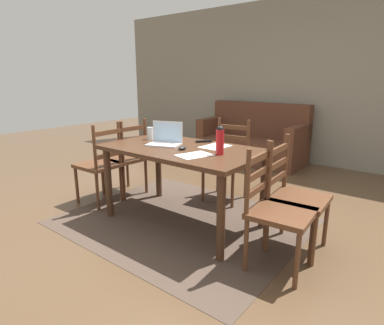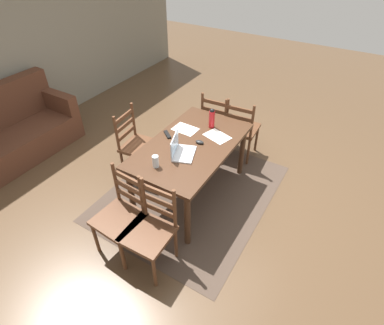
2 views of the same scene
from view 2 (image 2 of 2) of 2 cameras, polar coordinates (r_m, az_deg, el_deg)
ground_plane at (r=4.05m, az=-0.14°, el=-5.53°), size 14.00×14.00×0.00m
area_rug at (r=4.04m, az=-0.14°, el=-5.50°), size 2.29×1.89×0.01m
wall_back at (r=5.49m, az=-31.34°, el=17.82°), size 8.00×0.12×2.70m
dining_table at (r=3.61m, az=-0.15°, el=2.19°), size 1.55×0.91×0.77m
chair_far_head at (r=4.14m, az=-10.01°, el=3.24°), size 0.49×0.49×0.95m
chair_left_near at (r=3.05m, az=-7.78°, el=-12.35°), size 0.45×0.45×0.95m
chair_left_far at (r=3.22m, az=-12.93°, el=-9.60°), size 0.47×0.47×0.95m
chair_right_near at (r=4.46m, az=9.04°, el=6.19°), size 0.47×0.47×0.95m
chair_right_far at (r=4.58m, az=4.87°, el=7.49°), size 0.46×0.46×0.95m
couch at (r=5.20m, az=-30.56°, el=4.54°), size 1.80×0.80×1.00m
laptop at (r=3.37m, az=-2.24°, el=2.40°), size 0.38×0.32×0.23m
water_bottle at (r=3.80m, az=3.69°, el=8.28°), size 0.07×0.07×0.25m
drinking_glass at (r=3.21m, az=-6.76°, el=0.21°), size 0.07×0.07×0.13m
computer_mouse at (r=3.55m, az=1.41°, el=3.81°), size 0.07×0.10×0.03m
tv_remote at (r=3.71m, az=-4.58°, el=5.20°), size 0.14×0.16×0.02m
paper_stack_left at (r=3.69m, az=4.68°, el=4.86°), size 0.29×0.34×0.00m
paper_stack_right at (r=3.81m, az=-1.25°, el=6.19°), size 0.22×0.30×0.00m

